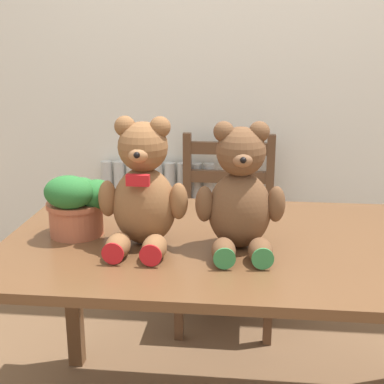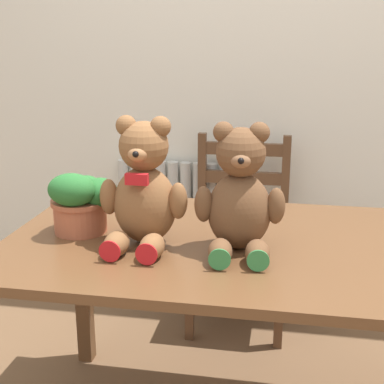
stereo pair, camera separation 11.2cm
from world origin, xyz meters
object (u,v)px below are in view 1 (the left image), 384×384
Objects in this scene: teddy_bear_left at (143,191)px; teddy_bear_right at (240,196)px; wooden_chair_behind at (226,233)px; potted_plant at (77,204)px.

teddy_bear_right is (0.29, 0.00, -0.00)m from teddy_bear_left.
wooden_chair_behind is 2.38× the size of teddy_bear_right.
teddy_bear_left is 0.24m from potted_plant.
potted_plant reaches higher than wooden_chair_behind.
wooden_chair_behind is 1.06m from potted_plant.
potted_plant is (-0.52, 0.06, -0.06)m from teddy_bear_right.
wooden_chair_behind is 4.14× the size of potted_plant.
teddy_bear_right reaches higher than potted_plant.
teddy_bear_right is 1.73× the size of potted_plant.
teddy_bear_right is at bearing 94.51° from wooden_chair_behind.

